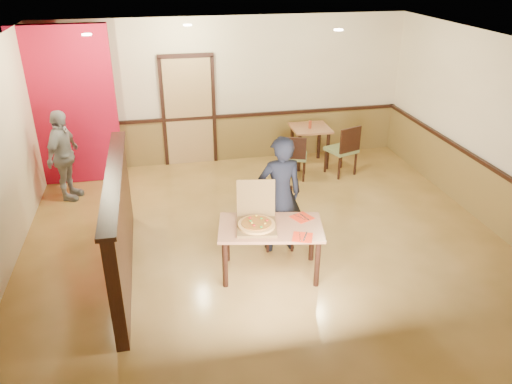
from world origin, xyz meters
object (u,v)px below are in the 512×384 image
(condiment, at_px, (310,124))
(diner_chair, at_px, (279,215))
(diner, at_px, (280,195))
(passerby, at_px, (64,156))
(side_chair_left, at_px, (295,155))
(main_table, at_px, (271,233))
(side_chair_right, at_px, (344,148))
(side_table, at_px, (310,136))
(pizza_box, at_px, (256,222))

(condiment, bearing_deg, diner_chair, -115.61)
(diner, distance_m, passerby, 3.89)
(diner, relative_size, passerby, 1.09)
(side_chair_left, bearing_deg, main_table, 87.57)
(passerby, height_order, condiment, passerby)
(side_chair_right, xyz_separation_m, condiment, (-0.50, 0.56, 0.32))
(side_chair_left, bearing_deg, side_table, -108.32)
(main_table, height_order, diner_chair, diner_chair)
(side_table, bearing_deg, passerby, -172.40)
(side_chair_left, xyz_separation_m, side_chair_right, (0.95, -0.01, 0.07))
(side_table, xyz_separation_m, condiment, (-0.03, -0.06, 0.25))
(diner, distance_m, pizza_box, 0.69)
(passerby, xyz_separation_m, condiment, (4.46, 0.54, 0.07))
(side_table, distance_m, diner, 3.21)
(side_table, xyz_separation_m, diner, (-1.35, -2.90, 0.25))
(main_table, bearing_deg, diner_chair, 78.86)
(side_table, xyz_separation_m, passerby, (-4.48, -0.60, 0.18))
(side_chair_right, bearing_deg, side_table, -72.68)
(side_table, height_order, diner, diner)
(side_chair_left, distance_m, side_table, 0.78)
(side_chair_left, distance_m, diner, 2.48)
(side_table, height_order, pizza_box, pizza_box)
(condiment, bearing_deg, pizza_box, -117.60)
(pizza_box, bearing_deg, side_chair_left, 74.93)
(pizza_box, bearing_deg, diner, 59.85)
(side_table, distance_m, pizza_box, 3.87)
(side_chair_right, bearing_deg, side_chair_left, -20.71)
(main_table, relative_size, side_table, 1.85)
(condiment, bearing_deg, main_table, -114.93)
(side_chair_left, distance_m, side_chair_right, 0.95)
(side_chair_right, distance_m, diner, 2.94)
(side_chair_right, bearing_deg, pizza_box, 30.89)
(main_table, height_order, side_chair_left, side_chair_left)
(side_chair_left, bearing_deg, passerby, 19.18)
(side_table, bearing_deg, pizza_box, -117.57)
(diner_chair, distance_m, pizza_box, 0.86)
(main_table, distance_m, diner, 0.67)
(passerby, relative_size, condiment, 10.53)
(main_table, distance_m, passerby, 4.06)
(side_chair_right, height_order, side_table, side_chair_right)
(main_table, height_order, side_table, side_table)
(diner_chair, relative_size, diner, 0.50)
(side_chair_right, distance_m, pizza_box, 3.61)
(diner_chair, bearing_deg, side_chair_left, 76.30)
(diner, bearing_deg, passerby, -38.89)
(passerby, distance_m, condiment, 4.49)
(side_chair_right, xyz_separation_m, passerby, (-4.96, 0.02, 0.25))
(main_table, bearing_deg, passerby, 146.21)
(diner, xyz_separation_m, pizza_box, (-0.44, -0.52, -0.08))
(diner_chair, distance_m, passerby, 3.84)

